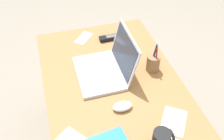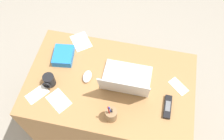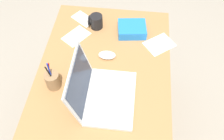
{
  "view_description": "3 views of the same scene",
  "coord_description": "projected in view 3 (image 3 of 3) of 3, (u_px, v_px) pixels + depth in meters",
  "views": [
    {
      "loc": [
        0.94,
        -0.28,
        1.74
      ],
      "look_at": [
        -0.09,
        0.01,
        0.75
      ],
      "focal_mm": 42.75,
      "sensor_mm": 36.0,
      "label": 1
    },
    {
      "loc": [
        -0.18,
        0.79,
        2.22
      ],
      "look_at": [
        -0.0,
        -0.05,
        0.81
      ],
      "focal_mm": 39.88,
      "sensor_mm": 36.0,
      "label": 2
    },
    {
      "loc": [
        -0.72,
        -0.13,
        1.81
      ],
      "look_at": [
        -0.0,
        -0.05,
        0.83
      ],
      "focal_mm": 39.58,
      "sensor_mm": 36.0,
      "label": 3
    }
  ],
  "objects": [
    {
      "name": "snack_bag",
      "position": [
        132.0,
        29.0,
        1.49
      ],
      "size": [
        0.16,
        0.18,
        0.05
      ],
      "primitive_type": "cube",
      "rotation": [
        0.0,
        0.0,
        0.13
      ],
      "color": "blue",
      "rests_on": "desk"
    },
    {
      "name": "laptop",
      "position": [
        101.0,
        93.0,
        1.21
      ],
      "size": [
        0.33,
        0.3,
        0.24
      ],
      "color": "silver",
      "rests_on": "desk"
    },
    {
      "name": "ground_plane",
      "position": [
        105.0,
        132.0,
        1.89
      ],
      "size": [
        6.0,
        6.0,
        0.0
      ],
      "primitive_type": "plane",
      "color": "gray"
    },
    {
      "name": "paper_note_front",
      "position": [
        83.0,
        19.0,
        1.59
      ],
      "size": [
        0.15,
        0.17,
        0.0
      ],
      "primitive_type": "cube",
      "rotation": [
        0.0,
        0.0,
        -0.63
      ],
      "color": "white",
      "rests_on": "desk"
    },
    {
      "name": "paper_note_right",
      "position": [
        159.0,
        44.0,
        1.46
      ],
      "size": [
        0.2,
        0.2,
        0.0
      ],
      "primitive_type": "cube",
      "rotation": [
        0.0,
        0.0,
        0.65
      ],
      "color": "white",
      "rests_on": "desk"
    },
    {
      "name": "computer_mouse",
      "position": [
        107.0,
        55.0,
        1.39
      ],
      "size": [
        0.06,
        0.1,
        0.03
      ],
      "primitive_type": "ellipsoid",
      "rotation": [
        0.0,
        0.0,
        0.01
      ],
      "color": "white",
      "rests_on": "desk"
    },
    {
      "name": "pen_holder",
      "position": [
        53.0,
        80.0,
        1.25
      ],
      "size": [
        0.07,
        0.07,
        0.17
      ],
      "color": "olive",
      "rests_on": "desk"
    },
    {
      "name": "coffee_mug_white",
      "position": [
        96.0,
        21.0,
        1.51
      ],
      "size": [
        0.08,
        0.09,
        0.09
      ],
      "color": "black",
      "rests_on": "desk"
    },
    {
      "name": "desk",
      "position": [
        104.0,
        111.0,
        1.6
      ],
      "size": [
        1.15,
        0.72,
        0.72
      ],
      "primitive_type": "cube",
      "color": "#9E7042",
      "rests_on": "ground"
    },
    {
      "name": "paper_note_near_laptop",
      "position": [
        76.0,
        36.0,
        1.5
      ],
      "size": [
        0.19,
        0.18,
        0.0
      ],
      "primitive_type": "cube",
      "rotation": [
        0.0,
        0.0,
        -0.62
      ],
      "color": "white",
      "rests_on": "desk"
    }
  ]
}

